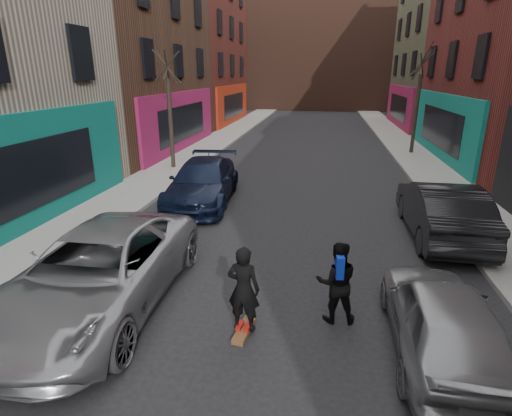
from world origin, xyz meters
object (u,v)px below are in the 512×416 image
(parked_right_far, at_px, (442,319))
(parked_right_end, at_px, (441,210))
(parked_left_end, at_px, (203,182))
(parked_left_far, at_px, (99,271))
(tree_left_far, at_px, (169,99))
(pedestrian, at_px, (337,282))
(skateboarder, at_px, (244,289))
(tree_right_far, at_px, (419,92))
(skateboard, at_px, (244,330))

(parked_right_far, xyz_separation_m, parked_right_end, (1.35, 5.51, 0.13))
(parked_left_end, bearing_deg, parked_left_far, -94.75)
(tree_left_far, relative_size, pedestrian, 3.99)
(tree_left_far, xyz_separation_m, skateboarder, (6.03, -12.33, -2.46))
(tree_right_far, xyz_separation_m, skateboard, (-6.37, -18.33, -3.48))
(parked_left_far, height_order, parked_left_end, parked_left_far)
(parked_left_end, bearing_deg, tree_left_far, 116.93)
(tree_right_far, distance_m, skateboard, 19.72)
(tree_left_far, bearing_deg, skateboarder, -63.96)
(parked_left_far, relative_size, pedestrian, 3.53)
(tree_right_far, bearing_deg, parked_right_far, -99.29)
(parked_left_end, relative_size, parked_right_far, 1.31)
(tree_left_far, relative_size, skateboard, 8.12)
(pedestrian, bearing_deg, parked_right_end, -129.06)
(skateboarder, bearing_deg, parked_right_end, -123.58)
(tree_right_far, height_order, skateboard, tree_right_far)
(parked_left_end, distance_m, parked_right_end, 8.00)
(tree_right_far, height_order, parked_right_end, tree_right_far)
(parked_right_end, relative_size, pedestrian, 3.03)
(parked_right_far, xyz_separation_m, skateboarder, (-3.37, 0.01, 0.23))
(parked_right_far, relative_size, skateboarder, 2.47)
(parked_right_end, bearing_deg, parked_left_end, -13.90)
(skateboard, bearing_deg, pedestrian, 30.24)
(parked_right_far, bearing_deg, pedestrian, -21.44)
(parked_right_end, distance_m, pedestrian, 5.70)
(skateboarder, bearing_deg, parked_left_far, -0.31)
(parked_left_end, bearing_deg, pedestrian, -60.10)
(parked_left_end, distance_m, skateboard, 8.09)
(parked_left_end, bearing_deg, skateboard, -72.70)
(skateboard, bearing_deg, parked_left_end, 119.11)
(tree_left_far, bearing_deg, tree_right_far, 25.82)
(tree_right_far, bearing_deg, skateboarder, -109.17)
(parked_right_end, height_order, skateboard, parked_right_end)
(parked_left_far, relative_size, skateboard, 7.19)
(tree_right_far, bearing_deg, skateboard, -109.17)
(parked_left_far, height_order, skateboarder, skateboarder)
(tree_right_far, bearing_deg, tree_left_far, -154.18)
(tree_left_far, relative_size, parked_right_end, 1.32)
(tree_right_far, relative_size, skateboard, 8.50)
(tree_right_far, distance_m, parked_right_far, 18.80)
(parked_right_end, distance_m, skateboarder, 7.26)
(tree_left_far, xyz_separation_m, parked_right_far, (9.40, -12.34, -2.69))
(parked_left_far, xyz_separation_m, skateboarder, (3.03, -0.39, 0.12))
(tree_left_far, relative_size, parked_left_end, 1.23)
(parked_right_end, bearing_deg, tree_left_far, -32.08)
(parked_right_far, bearing_deg, tree_right_far, -98.27)
(tree_left_far, height_order, parked_right_far, tree_left_far)
(parked_right_end, bearing_deg, skateboard, 49.70)
(skateboard, xyz_separation_m, pedestrian, (1.65, 0.71, 0.77))
(tree_right_far, relative_size, parked_right_end, 1.38)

